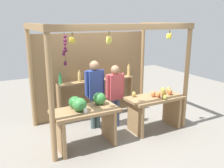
# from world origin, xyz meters

# --- Properties ---
(ground_plane) EXTENTS (12.00, 12.00, 0.00)m
(ground_plane) POSITION_xyz_m (0.00, 0.00, 0.00)
(ground_plane) COLOR gray
(ground_plane) RESTS_ON ground
(market_stall) EXTENTS (3.21, 1.84, 2.40)m
(market_stall) POSITION_xyz_m (-0.01, 0.41, 1.38)
(market_stall) COLOR #99754C
(market_stall) RESTS_ON ground
(fruit_counter_left) EXTENTS (1.30, 0.64, 1.05)m
(fruit_counter_left) POSITION_xyz_m (-0.84, -0.62, 0.68)
(fruit_counter_left) COLOR #99754C
(fruit_counter_left) RESTS_ON ground
(fruit_counter_right) EXTENTS (1.30, 0.64, 0.93)m
(fruit_counter_right) POSITION_xyz_m (0.87, -0.65, 0.59)
(fruit_counter_right) COLOR #99754C
(fruit_counter_right) RESTS_ON ground
(bottle_shelf_unit) EXTENTS (2.06, 0.22, 1.33)m
(bottle_shelf_unit) POSITION_xyz_m (0.01, 0.65, 0.79)
(bottle_shelf_unit) COLOR #99754C
(bottle_shelf_unit) RESTS_ON ground
(vendor_man) EXTENTS (0.48, 0.22, 1.60)m
(vendor_man) POSITION_xyz_m (-0.32, 0.06, 0.96)
(vendor_man) COLOR #41585A
(vendor_man) RESTS_ON ground
(vendor_woman) EXTENTS (0.48, 0.20, 1.48)m
(vendor_woman) POSITION_xyz_m (0.12, -0.10, 0.88)
(vendor_woman) COLOR #45567F
(vendor_woman) RESTS_ON ground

